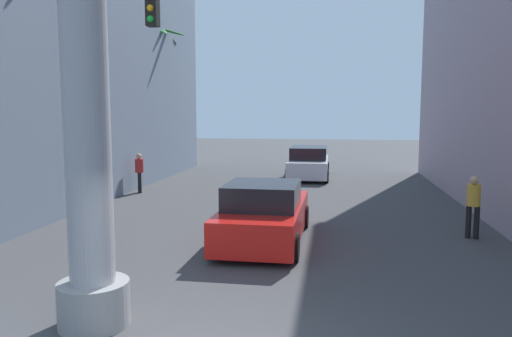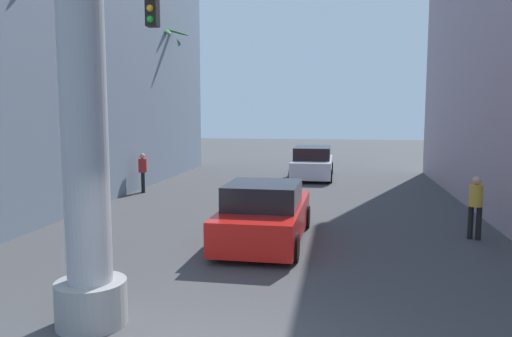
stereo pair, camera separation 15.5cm
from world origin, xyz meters
name	(u,v)px [view 1 (the left image)]	position (x,y,z in m)	size (l,w,h in m)	color
ground_plane	(278,215)	(0.00, 10.00, 0.00)	(86.75, 86.75, 0.00)	#424244
building_left	(35,38)	(-9.69, 12.33, 6.12)	(6.44, 23.25, 12.21)	slate
traffic_light_mast	(27,70)	(-4.89, 4.39, 4.24)	(5.43, 0.32, 5.98)	#333333
car_lead	(264,215)	(0.01, 6.70, 0.70)	(2.09, 4.74, 1.56)	black
car_far	(309,163)	(0.51, 19.26, 0.74)	(2.05, 4.78, 1.56)	black
palm_tree_far_left	(161,81)	(-6.91, 18.59, 4.84)	(3.03, 2.79, 7.55)	brown
palm_tree_mid_left	(60,38)	(-7.03, 9.49, 5.67)	(3.00, 2.89, 9.37)	brown
pedestrian_mid_right	(473,202)	(5.38, 7.85, 0.97)	(0.44, 0.44, 1.66)	black
pedestrian_far_left	(139,170)	(-6.10, 13.53, 0.94)	(0.45, 0.45, 1.61)	black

